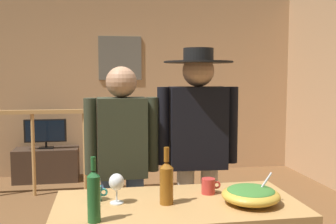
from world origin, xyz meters
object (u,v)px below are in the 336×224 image
Objects in this scene: framed_picture at (120,58)px; mug_red at (209,186)px; person_standing_right at (198,141)px; salad_bowl at (251,194)px; wine_bottle_green at (94,195)px; serving_table at (178,217)px; mug_teal at (95,193)px; flat_screen_tv at (45,131)px; person_standing_left at (122,159)px; wine_glass at (117,183)px; tv_console at (47,165)px; stair_railing at (72,140)px; wine_bottle_amber at (166,182)px.

framed_picture reaches higher than mug_red.
framed_picture is 0.38× the size of person_standing_right.
wine_bottle_green is at bearing -171.40° from salad_bowl.
person_standing_right is at bearing 99.32° from salad_bowl.
serving_table is 0.49m from mug_teal.
flat_screen_tv is at bearing -59.92° from person_standing_right.
wine_bottle_green is at bearing -89.41° from mug_teal.
mug_teal is at bearing 68.29° from person_standing_left.
framed_picture is at bearing 95.39° from mug_red.
person_standing_left is (0.18, 0.88, -0.02)m from wine_bottle_green.
flat_screen_tv is 0.37× the size of person_standing_left.
person_standing_left is at bearing 84.20° from wine_glass.
tv_console is at bearing -165.02° from framed_picture.
person_standing_left is at bearing -92.44° from framed_picture.
framed_picture is 1.61m from stair_railing.
wine_glass is at bearing -92.97° from framed_picture.
wine_bottle_amber is (0.74, -2.94, 0.23)m from stair_railing.
person_standing_right reaches higher than mug_red.
salad_bowl is 0.89m from mug_teal.
stair_railing is 0.79m from flat_screen_tv.
wine_bottle_amber is at bearing 27.23° from wine_bottle_green.
framed_picture is at bearing 97.70° from salad_bowl.
salad_bowl is 1.01× the size of wine_bottle_amber.
person_standing_right is (0.06, 0.53, 0.19)m from mug_red.
wine_bottle_green is (-0.46, -0.22, 0.22)m from serving_table.
mug_red is (-0.18, 0.22, -0.01)m from salad_bowl.
mug_red is (1.03, -2.79, 0.15)m from stair_railing.
person_standing_left is at bearing 133.09° from mug_red.
serving_table is at bearing -71.31° from tv_console.
stair_railing reaches higher than wine_bottle_amber.
person_standing_left reaches higher than mug_teal.
framed_picture is at bearing 55.90° from stair_railing.
wine_bottle_green reaches higher than tv_console.
person_standing_right is (0.74, 0.55, 0.19)m from mug_teal.
person_standing_right reaches higher than person_standing_left.
stair_railing is 8.08× the size of wine_bottle_green.
stair_railing is at bearing 97.02° from mug_teal.
framed_picture is 4.02m from wine_bottle_amber.
person_standing_left reaches higher than mug_red.
stair_railing is 0.94m from tv_console.
wine_glass reaches higher than tv_console.
flat_screen_tv is at bearing -90.00° from tv_console.
mug_teal is at bearing -178.57° from mug_red.
person_standing_left reaches higher than stair_railing.
mug_red is 0.68m from mug_teal.
stair_railing is 2.98m from mug_red.
salad_bowl is at bearing -66.16° from flat_screen_tv.
stair_railing reaches higher than wine_glass.
stair_railing is 2.93m from wine_glass.
flat_screen_tv is 4.93× the size of mug_teal.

